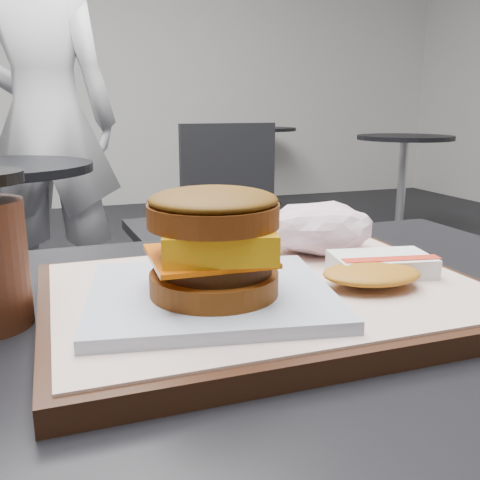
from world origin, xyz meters
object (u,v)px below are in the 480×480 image
breakfast_sandwich (213,256)px  patron (45,121)px  serving_tray (268,296)px  neighbor_chair (200,217)px  crumpled_wrapper (320,228)px  hash_brown (377,268)px

breakfast_sandwich → patron: (-0.12, 2.25, 0.05)m
serving_tray → neighbor_chair: (0.38, 1.64, -0.27)m
serving_tray → crumpled_wrapper: bearing=42.3°
hash_brown → breakfast_sandwich: bearing=-176.6°
hash_brown → neighbor_chair: neighbor_chair is taller
breakfast_sandwich → serving_tray: bearing=24.8°
neighbor_chair → patron: size_ratio=0.50×
breakfast_sandwich → hash_brown: 0.16m
breakfast_sandwich → hash_brown: size_ratio=1.72×
serving_tray → neighbor_chair: size_ratio=0.43×
serving_tray → breakfast_sandwich: breakfast_sandwich is taller
breakfast_sandwich → hash_brown: (0.16, 0.01, -0.03)m
crumpled_wrapper → patron: size_ratio=0.07×
breakfast_sandwich → neighbor_chair: (0.44, 1.67, -0.32)m
serving_tray → hash_brown: hash_brown is taller
serving_tray → neighbor_chair: bearing=76.9°
serving_tray → breakfast_sandwich: 0.08m
serving_tray → hash_brown: bearing=-10.1°
breakfast_sandwich → crumpled_wrapper: (0.15, 0.11, -0.01)m
serving_tray → breakfast_sandwich: (-0.06, -0.03, 0.05)m
breakfast_sandwich → neighbor_chair: breakfast_sandwich is taller
crumpled_wrapper → neighbor_chair: neighbor_chair is taller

